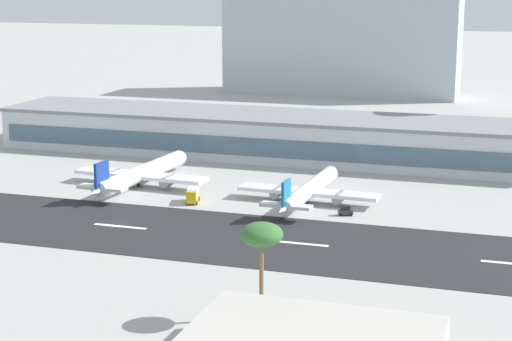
{
  "coord_description": "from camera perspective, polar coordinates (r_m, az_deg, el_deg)",
  "views": [
    {
      "loc": [
        83.6,
        -160.12,
        51.35
      ],
      "look_at": [
        18.51,
        40.48,
        4.54
      ],
      "focal_mm": 61.82,
      "sensor_mm": 36.0,
      "label": 1
    }
  ],
  "objects": [
    {
      "name": "palm_tree_0",
      "position": [
        132.32,
        0.36,
        -4.26
      ],
      "size": [
        6.54,
        6.54,
        15.2
      ],
      "color": "brown",
      "rests_on": "ground_plane"
    },
    {
      "name": "runway_strip",
      "position": [
        187.37,
        -9.31,
        -3.55
      ],
      "size": [
        800.0,
        34.65,
        0.08
      ],
      "primitive_type": "cube",
      "color": "#262628",
      "rests_on": "ground_plane"
    },
    {
      "name": "terminal_building",
      "position": [
        255.99,
        0.89,
        2.33
      ],
      "size": [
        162.47,
        29.13,
        12.17
      ],
      "color": "silver",
      "rests_on": "ground_plane"
    },
    {
      "name": "runway_centreline_dash_4",
      "position": [
        186.51,
        -8.78,
        -3.59
      ],
      "size": [
        12.0,
        1.2,
        0.01
      ],
      "primitive_type": "cube",
      "color": "white",
      "rests_on": "runway_strip"
    },
    {
      "name": "service_baggage_tug_0",
      "position": [
        193.63,
        5.81,
        -2.61
      ],
      "size": [
        3.56,
        2.76,
        2.2
      ],
      "rotation": [
        0.0,
        0.0,
        0.36
      ],
      "color": "#2D3338",
      "rests_on": "ground_plane"
    },
    {
      "name": "runway_centreline_dash_5",
      "position": [
        173.1,
        2.79,
        -4.73
      ],
      "size": [
        12.0,
        1.2,
        0.01
      ],
      "primitive_type": "cube",
      "color": "white",
      "rests_on": "runway_strip"
    },
    {
      "name": "distant_hotel_block",
      "position": [
        390.59,
        5.54,
        8.05
      ],
      "size": [
        101.63,
        25.72,
        42.71
      ],
      "primitive_type": "cube",
      "color": "#A8B2BC",
      "rests_on": "ground_plane"
    },
    {
      "name": "service_box_truck_1",
      "position": [
        203.76,
        -4.13,
        -1.6
      ],
      "size": [
        3.89,
        6.41,
        3.25
      ],
      "rotation": [
        0.0,
        0.0,
        4.97
      ],
      "color": "gold",
      "rests_on": "ground_plane"
    },
    {
      "name": "airliner_navy_tail_gate_0",
      "position": [
        220.0,
        -7.59,
        -0.27
      ],
      "size": [
        35.22,
        46.22,
        9.65
      ],
      "rotation": [
        0.0,
        0.0,
        1.5
      ],
      "color": "white",
      "rests_on": "ground_plane"
    },
    {
      "name": "airliner_blue_tail_gate_1",
      "position": [
        202.76,
        3.33,
        -1.36
      ],
      "size": [
        33.35,
        42.06,
        8.77
      ],
      "rotation": [
        0.0,
        0.0,
        1.53
      ],
      "color": "silver",
      "rests_on": "ground_plane"
    },
    {
      "name": "ground_plane",
      "position": [
        187.79,
        -9.24,
        -3.52
      ],
      "size": [
        1400.0,
        1400.0,
        0.0
      ],
      "primitive_type": "plane",
      "color": "#A8A8A3"
    }
  ]
}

